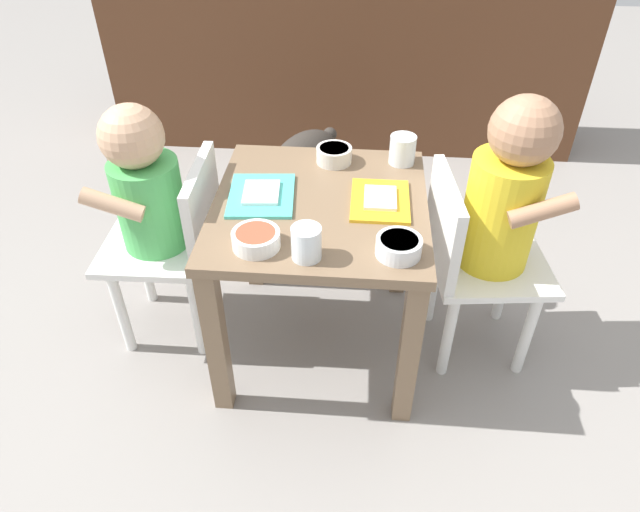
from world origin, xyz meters
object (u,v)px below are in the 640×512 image
at_px(food_tray_right, 380,200).
at_px(cereal_bowl_right_side, 256,239).
at_px(water_cup_left, 306,245).
at_px(veggie_bowl_far, 399,246).
at_px(seated_child_left, 153,199).
at_px(dining_table, 320,233).
at_px(cereal_bowl_left_side, 334,154).
at_px(water_cup_right, 402,151).
at_px(seated_child_right, 498,207).
at_px(food_tray_left, 261,195).
at_px(dog, 301,165).

relative_size(food_tray_right, cereal_bowl_right_side, 1.77).
relative_size(water_cup_left, veggie_bowl_far, 0.76).
relative_size(seated_child_left, food_tray_right, 3.74).
relative_size(dining_table, veggie_bowl_far, 5.58).
distance_m(dining_table, cereal_bowl_left_side, 0.22).
bearing_deg(food_tray_right, water_cup_right, 74.10).
xyz_separation_m(dining_table, cereal_bowl_left_side, (0.02, 0.19, 0.11)).
bearing_deg(seated_child_left, seated_child_right, -0.43).
bearing_deg(water_cup_right, cereal_bowl_right_side, -129.29).
bearing_deg(seated_child_right, food_tray_left, -179.04).
xyz_separation_m(seated_child_right, food_tray_left, (-0.55, -0.01, 0.01)).
height_order(food_tray_left, food_tray_right, same).
relative_size(dog, water_cup_left, 5.69).
bearing_deg(water_cup_right, dog, 127.93).
xyz_separation_m(dining_table, veggie_bowl_far, (0.18, -0.18, 0.11)).
distance_m(dog, food_tray_right, 0.68).
relative_size(food_tray_left, food_tray_right, 1.11).
bearing_deg(cereal_bowl_right_side, water_cup_left, -13.78).
distance_m(food_tray_right, cereal_bowl_right_side, 0.32).
xyz_separation_m(seated_child_left, dog, (0.29, 0.57, -0.21)).
height_order(seated_child_left, cereal_bowl_left_side, seated_child_left).
height_order(water_cup_right, cereal_bowl_left_side, water_cup_right).
height_order(dog, cereal_bowl_right_side, cereal_bowl_right_side).
height_order(water_cup_left, cereal_bowl_left_side, water_cup_left).
bearing_deg(food_tray_left, seated_child_left, 176.76).
relative_size(water_cup_left, cereal_bowl_right_side, 0.71).
bearing_deg(dog, dining_table, -79.13).
bearing_deg(cereal_bowl_right_side, food_tray_left, 96.19).
xyz_separation_m(dog, food_tray_left, (-0.02, -0.59, 0.25)).
distance_m(water_cup_left, water_cup_right, 0.45).
xyz_separation_m(water_cup_right, cereal_bowl_left_side, (-0.17, -0.01, -0.01)).
bearing_deg(seated_child_left, water_cup_right, 16.26).
bearing_deg(cereal_bowl_right_side, dining_table, 56.48).
distance_m(seated_child_left, cereal_bowl_right_side, 0.36).
xyz_separation_m(food_tray_right, cereal_bowl_right_side, (-0.26, -0.19, 0.01)).
distance_m(dog, cereal_bowl_right_side, 0.82).
xyz_separation_m(seated_child_left, seated_child_right, (0.82, -0.01, 0.03)).
height_order(dining_table, dog, dining_table).
bearing_deg(dog, food_tray_left, -92.35).
relative_size(dining_table, water_cup_right, 7.22).
bearing_deg(water_cup_right, cereal_bowl_left_side, -176.01).
xyz_separation_m(seated_child_right, food_tray_right, (-0.27, -0.01, 0.01)).
bearing_deg(seated_child_left, dog, 62.65).
bearing_deg(seated_child_right, seated_child_left, 179.57).
relative_size(seated_child_right, water_cup_left, 10.07).
xyz_separation_m(dining_table, water_cup_right, (0.19, 0.20, 0.12)).
distance_m(food_tray_left, water_cup_right, 0.38).
relative_size(seated_child_left, dog, 1.64).
relative_size(dog, water_cup_right, 5.58).
bearing_deg(veggie_bowl_far, water_cup_right, 87.33).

